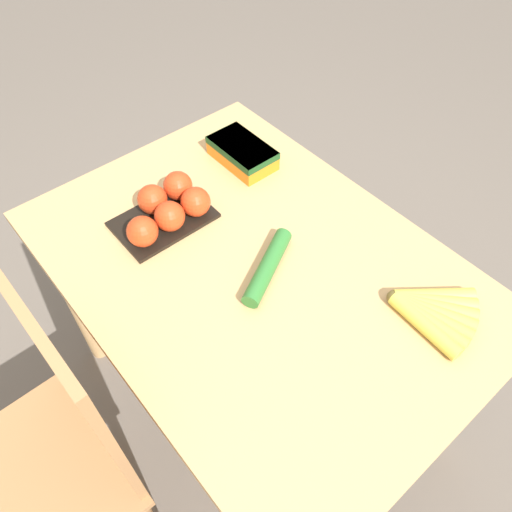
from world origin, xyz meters
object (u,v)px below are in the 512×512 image
object	(u,v)px
tomato_pack	(167,209)
cucumber_near	(268,267)
chair	(50,461)
carrot_bag	(242,152)
banana_bunch	(431,311)

from	to	relation	value
tomato_pack	cucumber_near	size ratio (longest dim) A/B	1.15
chair	carrot_bag	distance (m)	0.91
carrot_bag	cucumber_near	size ratio (longest dim) A/B	0.90
chair	carrot_bag	xyz separation A→B (m)	(0.32, -0.82, 0.24)
banana_bunch	cucumber_near	distance (m)	0.38
chair	cucumber_near	world-z (taller)	chair
banana_bunch	carrot_bag	bearing A→B (deg)	-1.61
chair	cucumber_near	distance (m)	0.65
banana_bunch	tomato_pack	world-z (taller)	tomato_pack
carrot_bag	chair	bearing A→B (deg)	111.33
chair	tomato_pack	world-z (taller)	chair
chair	cucumber_near	xyz separation A→B (m)	(-0.03, -0.61, 0.23)
carrot_bag	cucumber_near	distance (m)	0.41
chair	carrot_bag	bearing A→B (deg)	110.49
banana_bunch	cucumber_near	bearing A→B (deg)	30.76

